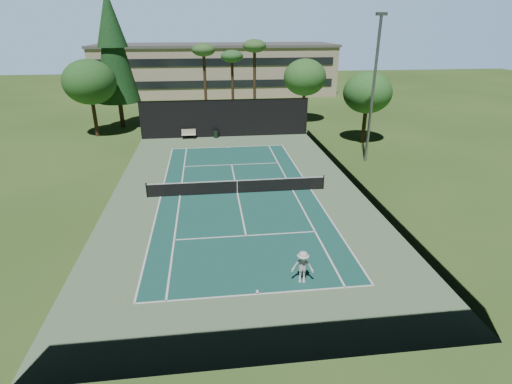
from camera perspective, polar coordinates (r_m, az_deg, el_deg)
ground at (r=29.05m, az=-2.68°, el=-0.18°), size 160.00×160.00×0.00m
apron_slab at (r=29.04m, az=-2.68°, el=-0.17°), size 18.00×32.00×0.01m
court_surface at (r=29.04m, az=-2.68°, el=-0.16°), size 10.97×23.77×0.01m
court_lines at (r=29.04m, az=-2.68°, el=-0.14°), size 11.07×23.87×0.01m
tennis_net at (r=28.83m, az=-2.70°, el=0.84°), size 12.90×0.10×1.10m
fence at (r=28.38m, az=-2.76°, el=3.61°), size 18.04×32.05×4.03m
player at (r=19.17m, az=6.67°, el=-10.60°), size 1.16×0.80×1.65m
tennis_ball_a at (r=19.42m, az=-18.36°, el=-14.12°), size 0.08×0.08×0.08m
tennis_ball_b at (r=31.98m, az=-6.86°, el=1.95°), size 0.06×0.06×0.06m
tennis_ball_c at (r=30.49m, az=-1.45°, el=1.07°), size 0.08×0.08×0.08m
tennis_ball_d at (r=34.76m, az=-13.24°, el=3.23°), size 0.08×0.08×0.08m
park_bench at (r=43.71m, az=-9.59°, el=8.22°), size 1.50×0.45×1.02m
trash_bin at (r=43.75m, az=-5.74°, el=8.34°), size 0.56×0.56×0.95m
pine_tree at (r=49.74m, az=-19.87°, el=19.52°), size 4.80×4.80×15.00m
palm_a at (r=50.77m, az=-7.49°, el=19.09°), size 2.80×2.80×9.32m
palm_b at (r=52.93m, az=-3.45°, el=18.48°), size 2.80×2.80×8.42m
palm_c at (r=50.10m, az=-0.21°, el=19.70°), size 2.80×2.80×9.77m
decid_tree_a at (r=50.45m, az=6.99°, el=15.93°), size 5.12×5.12×7.62m
decid_tree_b at (r=42.28m, az=15.64°, el=13.51°), size 4.80×4.80×7.14m
decid_tree_c at (r=46.62m, az=-22.70°, el=14.27°), size 5.44×5.44×8.09m
campus_building at (r=73.03m, az=-5.70°, el=17.12°), size 40.50×12.50×8.30m
light_pole at (r=35.84m, az=16.42°, el=14.11°), size 0.90×0.25×12.22m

